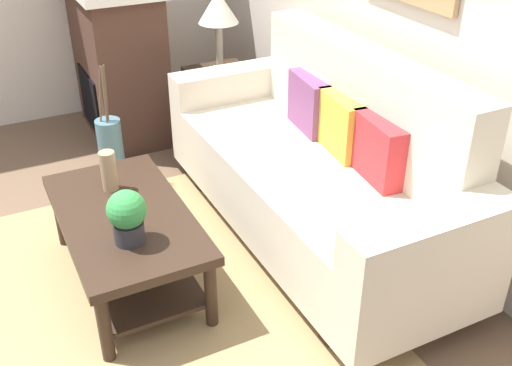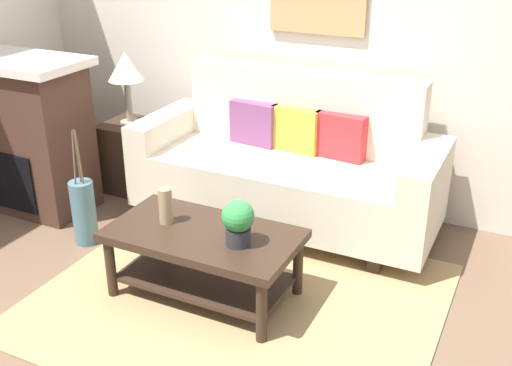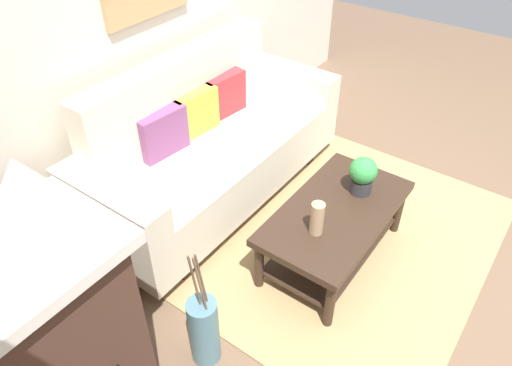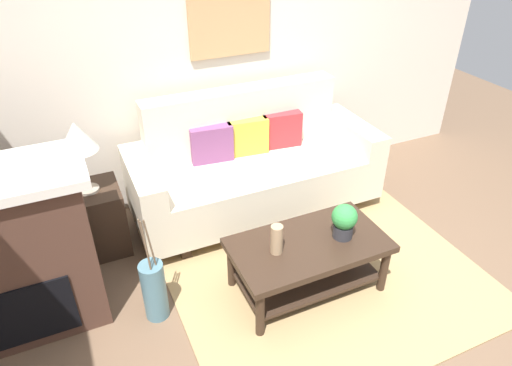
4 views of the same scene
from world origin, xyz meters
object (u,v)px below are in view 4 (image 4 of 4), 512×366
object	(u,v)px
coffee_table	(308,255)
side_table	(96,220)
framed_painting	(230,21)
tabletop_vase	(277,239)
potted_plant_tabletop	(344,220)
table_lamp	(77,140)
throw_pillow_plum	(212,144)
throw_pillow_mustard	(247,137)
floor_vase	(154,291)
couch	(253,168)
fireplace	(17,254)
throw_pillow_crimson	(281,130)

from	to	relation	value
coffee_table	side_table	xyz separation A→B (m)	(-1.31, 1.10, -0.03)
side_table	framed_painting	xyz separation A→B (m)	(1.38, 0.46, 1.31)
tabletop_vase	potted_plant_tabletop	world-z (taller)	potted_plant_tabletop
side_table	table_lamp	world-z (taller)	table_lamp
throw_pillow_plum	coffee_table	distance (m)	1.30
throw_pillow_mustard	floor_vase	distance (m)	1.59
framed_painting	throw_pillow_plum	bearing A→B (deg)	-134.29
throw_pillow_plum	floor_vase	xyz separation A→B (m)	(-0.80, -1.02, -0.45)
potted_plant_tabletop	side_table	world-z (taller)	potted_plant_tabletop
couch	table_lamp	bearing A→B (deg)	179.57
tabletop_vase	fireplace	distance (m)	1.64
side_table	table_lamp	bearing A→B (deg)	0.00
table_lamp	tabletop_vase	bearing A→B (deg)	-45.89
throw_pillow_mustard	throw_pillow_crimson	world-z (taller)	same
side_table	framed_painting	distance (m)	1.95
couch	throw_pillow_plum	distance (m)	0.43
potted_plant_tabletop	tabletop_vase	bearing A→B (deg)	175.01
coffee_table	table_lamp	bearing A→B (deg)	140.06
couch	tabletop_vase	world-z (taller)	couch
table_lamp	framed_painting	bearing A→B (deg)	18.38
tabletop_vase	throw_pillow_plum	bearing A→B (deg)	90.87
tabletop_vase	framed_painting	distance (m)	1.90
throw_pillow_crimson	floor_vase	xyz separation A→B (m)	(-1.46, -1.02, -0.45)
fireplace	floor_vase	bearing A→B (deg)	-21.73
tabletop_vase	table_lamp	xyz separation A→B (m)	(-1.06, 1.09, 0.46)
throw_pillow_crimson	fireplace	world-z (taller)	fireplace
side_table	table_lamp	distance (m)	0.71
throw_pillow_mustard	coffee_table	xyz separation A→B (m)	(-0.06, -1.22, -0.37)
table_lamp	fireplace	xyz separation A→B (m)	(-0.50, -0.60, -0.41)
tabletop_vase	table_lamp	size ratio (longest dim) A/B	0.38
tabletop_vase	throw_pillow_mustard	bearing A→B (deg)	75.45
tabletop_vase	potted_plant_tabletop	bearing A→B (deg)	-4.99
fireplace	table_lamp	bearing A→B (deg)	50.29
throw_pillow_plum	side_table	distance (m)	1.12
couch	coffee_table	size ratio (longest dim) A/B	1.96
throw_pillow_mustard	framed_painting	bearing A→B (deg)	90.00
couch	coffee_table	world-z (taller)	couch
couch	tabletop_vase	size ratio (longest dim) A/B	9.90
throw_pillow_mustard	framed_painting	distance (m)	0.97
throw_pillow_crimson	table_lamp	distance (m)	1.74
throw_pillow_mustard	tabletop_vase	bearing A→B (deg)	-104.55
fireplace	potted_plant_tabletop	bearing A→B (deg)	-14.53
coffee_table	table_lamp	distance (m)	1.84
throw_pillow_mustard	throw_pillow_crimson	distance (m)	0.33
throw_pillow_crimson	potted_plant_tabletop	bearing A→B (deg)	-96.72
throw_pillow_mustard	table_lamp	xyz separation A→B (m)	(-1.38, -0.12, 0.31)
fireplace	framed_painting	distance (m)	2.38
throw_pillow_plum	floor_vase	world-z (taller)	throw_pillow_plum
coffee_table	side_table	bearing A→B (deg)	140.06
side_table	framed_painting	world-z (taller)	framed_painting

